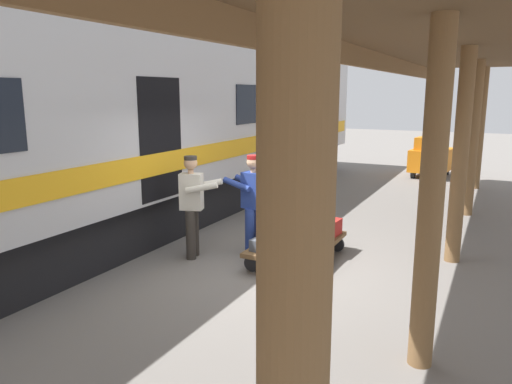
% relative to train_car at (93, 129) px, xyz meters
% --- Properties ---
extents(ground_plane, '(60.00, 60.00, 0.00)m').
position_rel_train_car_xyz_m(ground_plane, '(-3.50, 0.00, -2.06)').
color(ground_plane, slate).
extents(platform_canopy, '(3.20, 18.07, 3.56)m').
position_rel_train_car_xyz_m(platform_canopy, '(-5.92, 0.00, 1.22)').
color(platform_canopy, brown).
rests_on(platform_canopy, ground_plane).
extents(train_car, '(3.02, 21.45, 4.00)m').
position_rel_train_car_xyz_m(train_car, '(0.00, 0.00, 0.00)').
color(train_car, '#B7BABF').
rests_on(train_car, ground_plane).
extents(luggage_cart, '(1.14, 1.89, 0.33)m').
position_rel_train_car_xyz_m(luggage_cart, '(-3.71, -0.60, -1.78)').
color(luggage_cart, brown).
rests_on(luggage_cart, ground_plane).
extents(suitcase_red_plastic, '(0.53, 0.64, 0.27)m').
position_rel_train_car_xyz_m(suitcase_red_plastic, '(-3.95, -1.11, -1.60)').
color(suitcase_red_plastic, '#AD231E').
rests_on(suitcase_red_plastic, luggage_cart).
extents(suitcase_cream_canvas, '(0.42, 0.62, 0.20)m').
position_rel_train_car_xyz_m(suitcase_cream_canvas, '(-3.95, -0.08, -1.63)').
color(suitcase_cream_canvas, beige).
rests_on(suitcase_cream_canvas, luggage_cart).
extents(suitcase_yellow_case, '(0.39, 0.56, 0.23)m').
position_rel_train_car_xyz_m(suitcase_yellow_case, '(-3.95, -0.60, -1.62)').
color(suitcase_yellow_case, gold).
rests_on(suitcase_yellow_case, luggage_cart).
extents(suitcase_gray_aluminum, '(0.54, 0.52, 0.27)m').
position_rel_train_car_xyz_m(suitcase_gray_aluminum, '(-3.46, -1.11, -1.60)').
color(suitcase_gray_aluminum, '#9EA0A5').
rests_on(suitcase_gray_aluminum, luggage_cart).
extents(suitcase_tan_vintage, '(0.44, 0.51, 0.20)m').
position_rel_train_car_xyz_m(suitcase_tan_vintage, '(-3.46, -0.60, -1.63)').
color(suitcase_tan_vintage, tan).
rests_on(suitcase_tan_vintage, luggage_cart).
extents(suitcase_slate_roller, '(0.46, 0.63, 0.18)m').
position_rel_train_car_xyz_m(suitcase_slate_roller, '(-3.46, -0.08, -1.65)').
color(suitcase_slate_roller, '#4C515B').
rests_on(suitcase_slate_roller, luggage_cart).
extents(porter_in_overalls, '(0.71, 0.50, 1.70)m').
position_rel_train_car_xyz_m(porter_in_overalls, '(-2.92, -0.53, -1.14)').
color(porter_in_overalls, navy).
rests_on(porter_in_overalls, ground_plane).
extents(porter_by_door, '(0.73, 0.56, 1.70)m').
position_rel_train_car_xyz_m(porter_by_door, '(-2.10, 0.01, -1.14)').
color(porter_by_door, '#332D28').
rests_on(porter_by_door, ground_plane).
extents(baggage_tug, '(1.27, 1.80, 1.30)m').
position_rel_train_car_xyz_m(baggage_tug, '(-4.56, -10.11, -1.43)').
color(baggage_tug, orange).
rests_on(baggage_tug, ground_plane).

